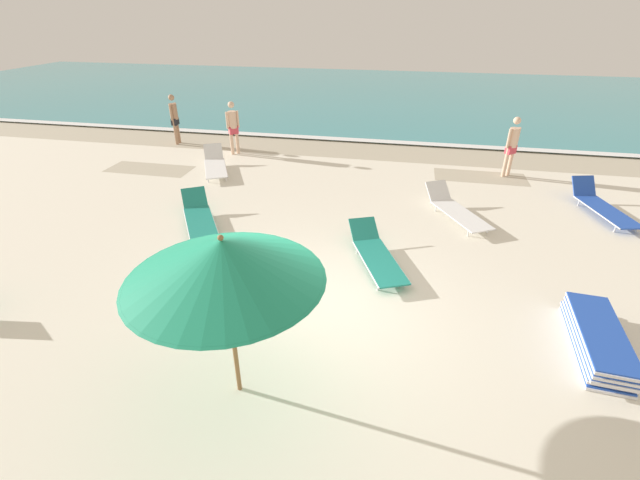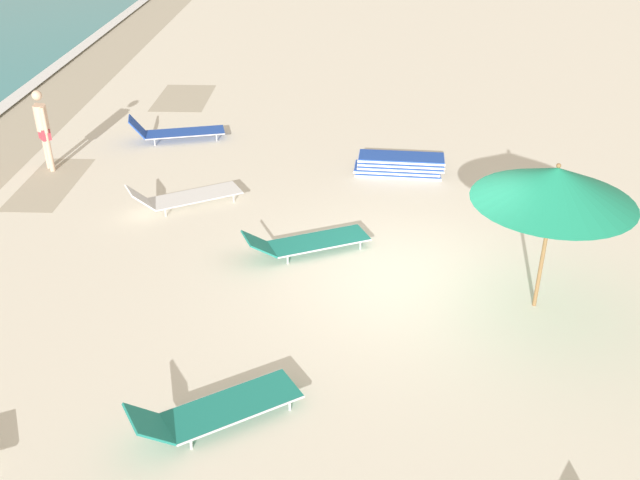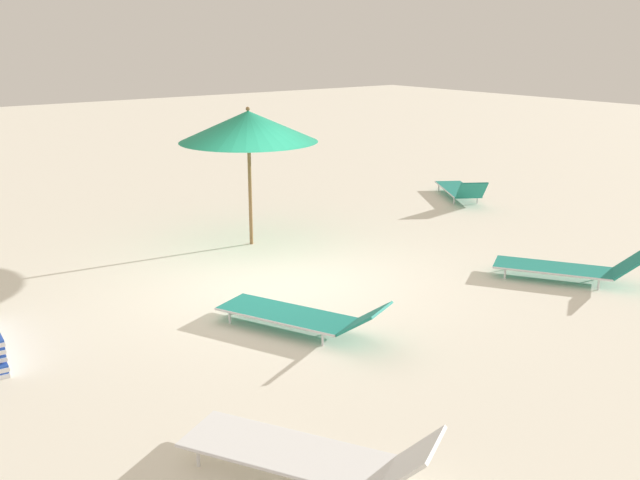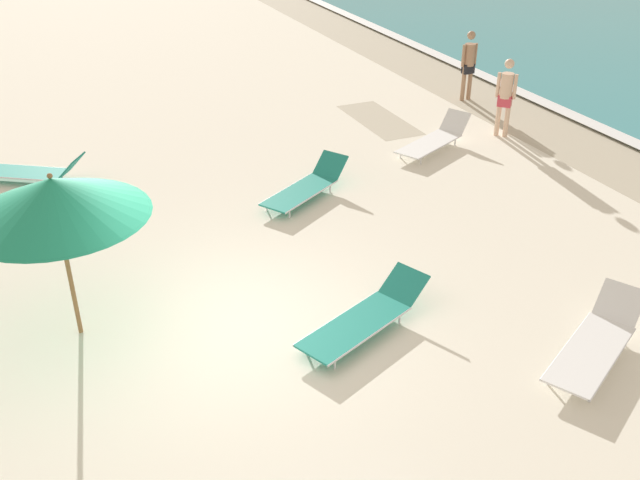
% 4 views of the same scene
% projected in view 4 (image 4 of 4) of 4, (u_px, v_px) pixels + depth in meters
% --- Properties ---
extents(ground_plane, '(60.00, 60.00, 0.16)m').
position_uv_depth(ground_plane, '(226.00, 332.00, 9.86)').
color(ground_plane, silver).
extents(beach_umbrella, '(2.33, 2.33, 2.36)m').
position_uv_depth(beach_umbrella, '(54.00, 198.00, 8.75)').
color(beach_umbrella, olive).
rests_on(beach_umbrella, ground_plane).
extents(sun_lounger_under_umbrella, '(1.65, 2.12, 0.58)m').
position_uv_depth(sun_lounger_under_umbrella, '(32.00, 171.00, 13.99)').
color(sun_lounger_under_umbrella, '#1E8475').
rests_on(sun_lounger_under_umbrella, ground_plane).
extents(sun_lounger_beside_umbrella, '(1.42, 2.25, 0.50)m').
position_uv_depth(sun_lounger_beside_umbrella, '(365.00, 317.00, 9.69)').
color(sun_lounger_beside_umbrella, '#1E8475').
rests_on(sun_lounger_beside_umbrella, ground_plane).
extents(sun_lounger_near_water_right, '(1.62, 2.10, 0.55)m').
position_uv_depth(sun_lounger_near_water_right, '(306.00, 186.00, 13.37)').
color(sun_lounger_near_water_right, '#1E8475').
rests_on(sun_lounger_near_water_right, ground_plane).
extents(sun_lounger_mid_beach_solo, '(1.58, 2.19, 0.57)m').
position_uv_depth(sun_lounger_mid_beach_solo, '(597.00, 342.00, 9.19)').
color(sun_lounger_mid_beach_solo, white).
rests_on(sun_lounger_mid_beach_solo, ground_plane).
extents(sun_lounger_mid_beach_pair_a, '(1.50, 2.20, 0.60)m').
position_uv_depth(sun_lounger_mid_beach_pair_a, '(434.00, 139.00, 15.50)').
color(sun_lounger_mid_beach_pair_a, white).
rests_on(sun_lounger_mid_beach_pair_a, ground_plane).
extents(beachgoer_shoreline_child, '(0.27, 0.45, 1.76)m').
position_uv_depth(beachgoer_shoreline_child, '(469.00, 62.00, 18.10)').
color(beachgoer_shoreline_child, '#A37A5B').
rests_on(beachgoer_shoreline_child, ground_plane).
extents(beachgoer_strolling_adult, '(0.36, 0.33, 1.76)m').
position_uv_depth(beachgoer_strolling_adult, '(506.00, 93.00, 15.80)').
color(beachgoer_strolling_adult, beige).
rests_on(beachgoer_strolling_adult, ground_plane).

